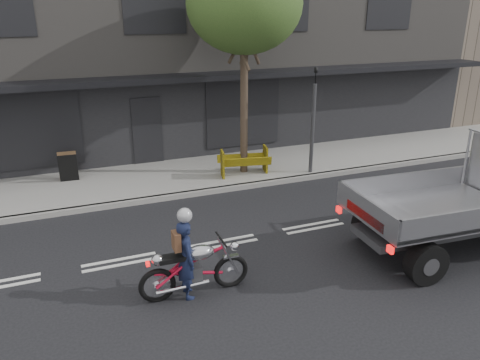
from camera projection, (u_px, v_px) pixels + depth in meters
name	position (u px, v px, depth m)	size (l,w,h in m)	color
ground	(224.00, 243.00, 10.97)	(80.00, 80.00, 0.00)	black
sidewalk	(175.00, 177.00, 15.04)	(32.00, 3.20, 0.15)	gray
kerb	(188.00, 194.00, 13.65)	(32.00, 0.20, 0.15)	gray
building_main	(131.00, 38.00, 19.44)	(26.00, 10.00, 8.00)	slate
street_tree	(244.00, 4.00, 13.56)	(3.40, 3.40, 6.74)	#382B21
traffic_light_pole	(313.00, 127.00, 14.77)	(0.12, 0.12, 3.50)	#2D2D30
motorcycle	(195.00, 267.00, 8.85)	(2.16, 0.63, 1.11)	black
rider	(187.00, 259.00, 8.73)	(0.57, 0.37, 1.55)	#141B38
construction_barrier	(247.00, 163.00, 14.74)	(1.58, 0.63, 0.89)	yellow
sandwich_board	(68.00, 168.00, 14.27)	(0.55, 0.37, 0.88)	black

